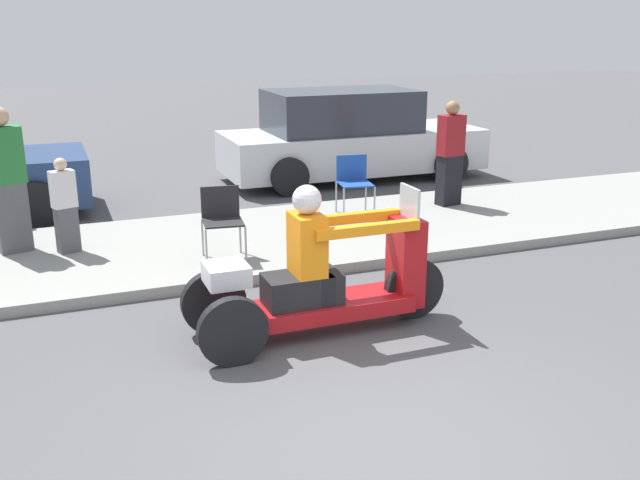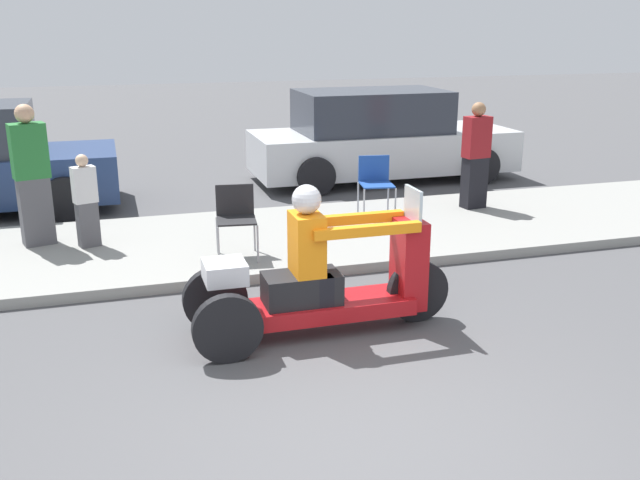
# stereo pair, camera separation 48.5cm
# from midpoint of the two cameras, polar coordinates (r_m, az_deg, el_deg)

# --- Properties ---
(ground_plane) EXTENTS (60.00, 60.00, 0.00)m
(ground_plane) POSITION_cam_midpoint_polar(r_m,az_deg,el_deg) (5.06, 2.18, -15.81)
(ground_plane) COLOR #4C4C4F
(sidewalk_strip) EXTENTS (28.00, 2.80, 0.12)m
(sidewalk_strip) POSITION_cam_midpoint_polar(r_m,az_deg,el_deg) (9.07, -9.41, -0.38)
(sidewalk_strip) COLOR gray
(sidewalk_strip) RESTS_ON ground
(motorcycle_trike) EXTENTS (2.47, 0.79, 1.40)m
(motorcycle_trike) POSITION_cam_midpoint_polar(r_m,az_deg,el_deg) (6.44, -2.12, -3.40)
(motorcycle_trike) COLOR black
(motorcycle_trike) RESTS_ON ground
(spectator_end_of_line) EXTENTS (0.46, 0.35, 1.71)m
(spectator_end_of_line) POSITION_cam_midpoint_polar(r_m,az_deg,el_deg) (9.16, -25.14, 4.10)
(spectator_end_of_line) COLOR #515156
(spectator_end_of_line) RESTS_ON sidewalk_strip
(spectator_by_tree) EXTENTS (0.31, 0.24, 1.13)m
(spectator_by_tree) POSITION_cam_midpoint_polar(r_m,az_deg,el_deg) (8.93, -21.22, 2.43)
(spectator_by_tree) COLOR #515156
(spectator_by_tree) RESTS_ON sidewalk_strip
(spectator_mid_group) EXTENTS (0.39, 0.27, 1.53)m
(spectator_mid_group) POSITION_cam_midpoint_polar(r_m,az_deg,el_deg) (10.65, 9.09, 6.68)
(spectator_mid_group) COLOR black
(spectator_mid_group) RESTS_ON sidewalk_strip
(folding_chair_set_back) EXTENTS (0.53, 0.53, 0.82)m
(folding_chair_set_back) POSITION_cam_midpoint_polar(r_m,az_deg,el_deg) (10.08, 1.32, 4.94)
(folding_chair_set_back) COLOR #A5A8AD
(folding_chair_set_back) RESTS_ON sidewalk_strip
(folding_chair_curbside) EXTENTS (0.51, 0.51, 0.82)m
(folding_chair_curbside) POSITION_cam_midpoint_polar(r_m,az_deg,el_deg) (8.25, -9.54, 1.95)
(folding_chair_curbside) COLOR #A5A8AD
(folding_chair_curbside) RESTS_ON sidewalk_strip
(parked_car_lot_right) EXTENTS (4.66, 1.95, 1.59)m
(parked_car_lot_right) POSITION_cam_midpoint_polar(r_m,az_deg,el_deg) (12.90, 1.25, 8.17)
(parked_car_lot_right) COLOR silver
(parked_car_lot_right) RESTS_ON ground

